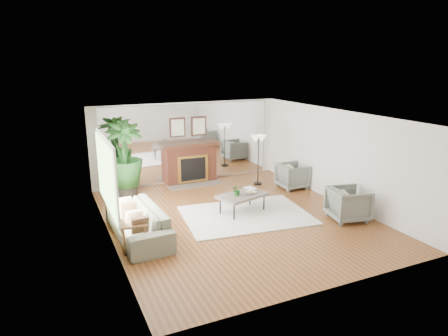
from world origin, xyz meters
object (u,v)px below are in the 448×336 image
armchair_back (293,176)px  armchair_front (348,204)px  sofa (138,223)px  potted_ficus (124,157)px  floor_lamp (259,143)px  fireplace (191,162)px  side_table (133,226)px  coffee_table (243,196)px

armchair_back → armchair_front: (-0.20, -2.66, 0.02)m
sofa → armchair_back: size_ratio=2.82×
potted_ficus → floor_lamp: potted_ficus is taller
fireplace → armchair_back: 3.18m
side_table → potted_ficus: 3.51m
coffee_table → potted_ficus: bearing=133.9°
coffee_table → sofa: 2.75m
fireplace → side_table: (-2.65, -3.93, -0.16)m
fireplace → potted_ficus: size_ratio=0.96×
sofa → armchair_back: 5.29m
sofa → potted_ficus: potted_ficus is taller
fireplace → coffee_table: bearing=-84.7°
armchair_back → side_table: (-5.25, -2.11, 0.13)m
armchair_back → armchair_front: bearing=177.9°
coffee_table → armchair_front: armchair_front is taller
coffee_table → sofa: sofa is taller
coffee_table → fireplace: bearing=95.3°
sofa → potted_ficus: (0.31, 2.87, 0.80)m
coffee_table → potted_ficus: (-2.42, 2.51, 0.69)m
sofa → floor_lamp: 4.96m
armchair_back → floor_lamp: size_ratio=0.53×
floor_lamp → side_table: bearing=-147.3°
fireplace → armchair_back: bearing=-34.9°
fireplace → potted_ficus: potted_ficus is taller
side_table → potted_ficus: size_ratio=0.28×
side_table → armchair_front: bearing=-6.2°
armchair_front → coffee_table: bearing=67.4°
sofa → armchair_front: size_ratio=2.68×
coffee_table → floor_lamp: floor_lamp is taller
coffee_table → armchair_back: size_ratio=1.67×
armchair_front → side_table: bearing=95.6°
armchair_front → floor_lamp: 3.59m
fireplace → floor_lamp: fireplace is taller
fireplace → sofa: 4.19m
potted_ficus → floor_lamp: size_ratio=1.38×
armchair_front → side_table: armchair_front is taller
side_table → fireplace: bearing=56.0°
armchair_back → sofa: bearing=109.5°
armchair_back → fireplace: bearing=57.3°
armchair_front → fireplace: bearing=40.0°
armchair_front → potted_ficus: bearing=60.7°
coffee_table → armchair_front: (2.12, -1.45, -0.05)m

